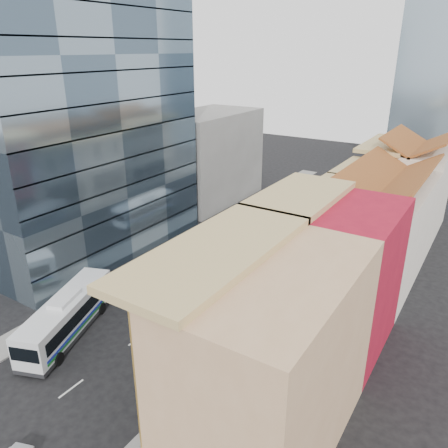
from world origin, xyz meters
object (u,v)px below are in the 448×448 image
Objects in this scene: office_tower at (83,126)px; bus_left_far at (235,230)px; bus_left_near at (67,315)px; bus_right at (250,290)px; shophouse_tan at (271,360)px.

office_tower reaches higher than bus_left_far.
bus_left_far is (2.09, 24.17, -0.16)m from bus_left_near.
bus_left_far is 14.87m from bus_right.
bus_right is at bearing -3.44° from office_tower.
bus_left_near is 16.48m from bus_right.
bus_right is (-8.50, 12.65, -4.30)m from shophouse_tan.
shophouse_tan is 15.83m from bus_right.
bus_right is at bearing 27.45° from bus_left_near.
shophouse_tan is 0.47× the size of office_tower.
bus_left_near is 24.26m from bus_left_far.
shophouse_tan is 1.32× the size of bus_right.
bus_left_near is (-19.50, 0.38, -4.13)m from shophouse_tan.
bus_left_far is at bearing 64.39° from bus_left_near.
shophouse_tan is 30.40m from bus_left_far.
office_tower is 2.57× the size of bus_left_near.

